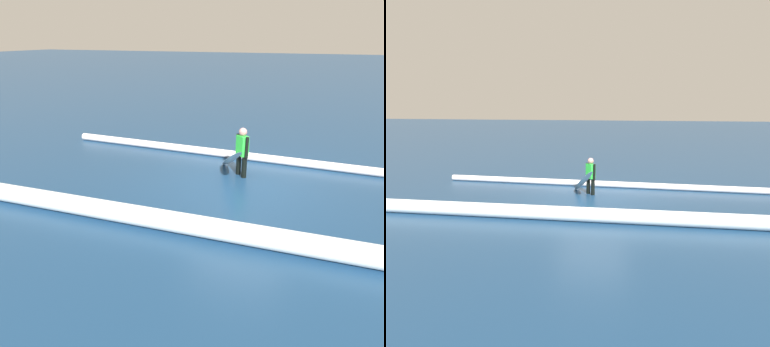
{
  "view_description": "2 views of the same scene",
  "coord_description": "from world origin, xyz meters",
  "views": [
    {
      "loc": [
        -2.15,
        8.65,
        3.59
      ],
      "look_at": [
        0.54,
        2.09,
        0.92
      ],
      "focal_mm": 34.19,
      "sensor_mm": 36.0,
      "label": 1
    },
    {
      "loc": [
        -2.35,
        13.1,
        3.16
      ],
      "look_at": [
        0.25,
        1.19,
        1.06
      ],
      "focal_mm": 36.23,
      "sensor_mm": 36.0,
      "label": 2
    }
  ],
  "objects": [
    {
      "name": "wave_crest_midground",
      "position": [
        0.17,
        2.92,
        0.21
      ],
      "size": [
        24.03,
        1.54,
        0.41
      ],
      "primitive_type": "cylinder",
      "rotation": [
        0.0,
        1.57,
        0.05
      ],
      "color": "white",
      "rests_on": "ground_plane"
    },
    {
      "name": "ground_plane",
      "position": [
        0.0,
        0.0,
        0.0
      ],
      "size": [
        154.3,
        154.3,
        0.0
      ],
      "primitive_type": "plane",
      "color": "navy"
    },
    {
      "name": "surfer",
      "position": [
        0.16,
        -0.52,
        0.74
      ],
      "size": [
        0.41,
        0.45,
        1.34
      ],
      "rotation": [
        0.0,
        0.0,
        5.54
      ],
      "color": "black",
      "rests_on": "ground_plane"
    },
    {
      "name": "surfboard",
      "position": [
        0.39,
        -0.28,
        0.53
      ],
      "size": [
        1.23,
        2.03,
        1.08
      ],
      "color": "white",
      "rests_on": "ground_plane"
    },
    {
      "name": "wave_crest_foreground",
      "position": [
        -0.76,
        -1.9,
        0.12
      ],
      "size": [
        14.52,
        0.32,
        0.24
      ],
      "primitive_type": "cylinder",
      "rotation": [
        0.0,
        1.57,
        -0.01
      ],
      "color": "white",
      "rests_on": "ground_plane"
    }
  ]
}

